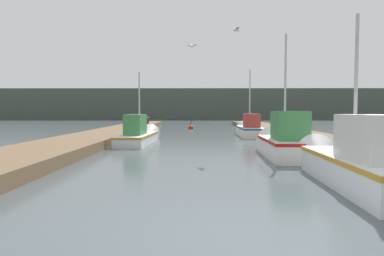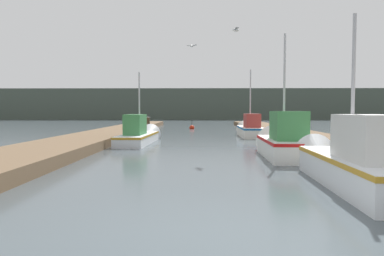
% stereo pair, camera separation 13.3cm
% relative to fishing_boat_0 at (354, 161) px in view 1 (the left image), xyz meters
% --- Properties ---
extents(ground_plane, '(200.00, 200.00, 0.00)m').
position_rel_fishing_boat_0_xyz_m(ground_plane, '(-3.31, -3.27, -0.53)').
color(ground_plane, '#424C51').
extents(dock_left, '(2.98, 40.00, 0.41)m').
position_rel_fishing_boat_0_xyz_m(dock_left, '(-8.98, 12.73, -0.33)').
color(dock_left, brown).
rests_on(dock_left, ground_plane).
extents(dock_right, '(2.98, 40.00, 0.41)m').
position_rel_fishing_boat_0_xyz_m(dock_right, '(2.35, 12.73, -0.33)').
color(dock_right, brown).
rests_on(dock_right, ground_plane).
extents(distant_shore_ridge, '(120.00, 16.00, 5.63)m').
position_rel_fishing_boat_0_xyz_m(distant_shore_ridge, '(-3.31, 61.20, 2.28)').
color(distant_shore_ridge, '#424C42').
rests_on(distant_shore_ridge, ground_plane).
extents(fishing_boat_0, '(1.55, 5.39, 4.13)m').
position_rel_fishing_boat_0_xyz_m(fishing_boat_0, '(0.00, 0.00, 0.00)').
color(fishing_boat_0, silver).
rests_on(fishing_boat_0, ground_plane).
extents(fishing_boat_1, '(1.63, 4.43, 4.79)m').
position_rel_fishing_boat_0_xyz_m(fishing_boat_1, '(-0.34, 4.70, 0.01)').
color(fishing_boat_1, silver).
rests_on(fishing_boat_1, ground_plane).
extents(fishing_boat_2, '(1.56, 5.96, 4.00)m').
position_rel_fishing_boat_0_xyz_m(fishing_boat_2, '(-6.46, 10.03, -0.11)').
color(fishing_boat_2, silver).
rests_on(fishing_boat_2, ground_plane).
extents(fishing_boat_3, '(1.45, 5.20, 4.64)m').
position_rel_fishing_boat_0_xyz_m(fishing_boat_3, '(-0.04, 14.57, -0.06)').
color(fishing_boat_3, silver).
rests_on(fishing_boat_3, ground_plane).
extents(mooring_piling_1, '(0.36, 0.36, 1.13)m').
position_rel_fishing_boat_0_xyz_m(mooring_piling_1, '(0.91, 18.33, 0.04)').
color(mooring_piling_1, '#473523').
rests_on(mooring_piling_1, ground_plane).
extents(mooring_piling_2, '(0.32, 0.32, 1.15)m').
position_rel_fishing_boat_0_xyz_m(mooring_piling_2, '(-7.53, 20.38, 0.05)').
color(mooring_piling_2, '#473523').
rests_on(mooring_piling_2, ground_plane).
extents(channel_buoy, '(0.45, 0.45, 0.95)m').
position_rel_fishing_boat_0_xyz_m(channel_buoy, '(-3.95, 23.20, -0.40)').
color(channel_buoy, red).
rests_on(channel_buoy, ground_plane).
extents(seagull_lead, '(0.30, 0.56, 0.12)m').
position_rel_fishing_boat_0_xyz_m(seagull_lead, '(-1.92, 6.40, 4.44)').
color(seagull_lead, white).
extents(seagull_1, '(0.56, 0.31, 0.12)m').
position_rel_fishing_boat_0_xyz_m(seagull_1, '(-3.78, 10.56, 4.57)').
color(seagull_1, white).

